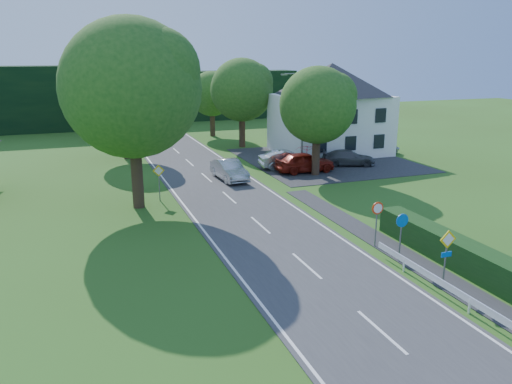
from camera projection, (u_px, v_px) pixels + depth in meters
name	position (u px, v px, depth m)	size (l,w,h in m)	color
road	(249.00, 215.00, 30.11)	(7.00, 80.00, 0.04)	#38373A
parking_pad	(325.00, 160.00, 45.85)	(14.00, 16.00, 0.04)	#252528
line_edge_left	(196.00, 221.00, 29.02)	(0.12, 80.00, 0.01)	white
line_edge_right	(298.00, 209.00, 31.18)	(0.12, 80.00, 0.01)	white
line_centre	(249.00, 215.00, 30.10)	(0.12, 80.00, 0.01)	white
tree_main	(133.00, 115.00, 30.19)	(9.40, 9.40, 11.64)	#215018
tree_left_far	(124.00, 112.00, 45.40)	(7.00, 7.00, 8.58)	#215018
tree_right_far	(242.00, 103.00, 51.13)	(7.40, 7.40, 9.09)	#215018
tree_left_back	(118.00, 103.00, 56.49)	(6.60, 6.60, 8.07)	#215018
tree_right_back	(212.00, 104.00, 58.24)	(6.20, 6.20, 7.56)	#215018
tree_right_mid	(317.00, 122.00, 39.03)	(7.00, 7.00, 8.58)	#215018
treeline_right	(197.00, 96.00, 73.45)	(30.00, 5.00, 7.00)	black
house_white	(331.00, 108.00, 48.06)	(10.60, 8.40, 8.60)	white
streetlight	(301.00, 117.00, 40.64)	(2.03, 0.18, 8.00)	slate
sign_priority_right	(447.00, 249.00, 20.18)	(0.78, 0.09, 2.59)	slate
sign_roundabout	(401.00, 228.00, 22.93)	(0.64, 0.08, 2.37)	slate
sign_speed_limit	(377.00, 214.00, 24.71)	(0.64, 0.11, 2.37)	slate
sign_priority_left	(159.00, 176.00, 32.67)	(0.78, 0.09, 2.44)	slate
moving_car	(229.00, 170.00, 38.34)	(1.63, 4.67, 1.54)	#A6A7AB
motorcycle	(224.00, 170.00, 39.09)	(0.73, 2.09, 1.10)	black
parked_car_red	(305.00, 162.00, 40.80)	(1.96, 4.87, 1.66)	maroon
parked_car_silver_a	(286.00, 159.00, 42.26)	(1.62, 4.64, 1.53)	#B6B5BA
parked_car_grey	(348.00, 158.00, 43.37)	(1.86, 4.58, 1.33)	#4C4D51
parked_car_silver_b	(375.00, 147.00, 48.57)	(2.18, 4.73, 1.31)	#B4B5BC
parasol	(307.00, 156.00, 42.61)	(2.04, 2.08, 1.87)	red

